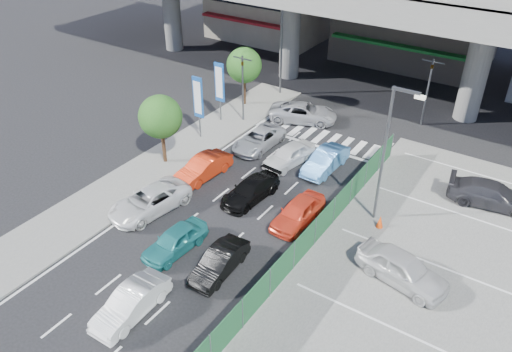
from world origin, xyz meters
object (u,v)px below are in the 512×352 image
Objects in this scene: signboard_near at (198,99)px; tree_far at (244,65)px; hatch_black_mid_right at (220,262)px; kei_truck_front_right at (326,161)px; signboard_far at (220,84)px; parked_sedan_dgrey at (492,194)px; parked_sedan_white at (402,268)px; traffic_cone at (380,221)px; taxi_teal_mid at (175,241)px; sedan_white_front_mid at (289,155)px; traffic_light_left at (243,73)px; traffic_light_right at (430,76)px; taxi_orange_right at (298,212)px; crossing_wagon_silver at (303,113)px; sedan_white_mid_left at (149,201)px; street_lamp_right at (388,146)px; hatch_white_back_mid at (131,303)px; taxi_orange_left at (203,168)px; sedan_black_mid at (251,190)px; tree_near at (160,117)px; wagon_silver_front_left at (259,139)px; street_lamp_left at (283,40)px.

tree_far is at bearing 95.27° from signboard_near.
hatch_black_mid_right is 0.90× the size of kei_truck_front_right.
parked_sedan_dgrey is at bearing -0.25° from signboard_far.
parked_sedan_white reaches higher than traffic_cone.
taxi_teal_mid is 0.95× the size of sedan_white_front_mid.
traffic_cone is at bearing 47.62° from parked_sedan_white.
traffic_light_left reaches higher than sedan_white_front_mid.
taxi_teal_mid is 0.79× the size of parked_sedan_dgrey.
signboard_near is 12.52m from taxi_teal_mid.
traffic_light_right is 1.08× the size of tree_far.
taxi_orange_right is at bearing -75.70° from kei_truck_front_right.
taxi_teal_mid is 18.35m from parked_sedan_dgrey.
parked_sedan_white reaches higher than parked_sedan_dgrey.
hatch_black_mid_right is (8.54, -14.31, -3.31)m from traffic_light_left.
signboard_near is 18.36m from parked_sedan_white.
tree_far is 0.93× the size of crossing_wagon_silver.
traffic_light_right is at bearing 78.15° from taxi_teal_mid.
sedan_white_mid_left and sedan_white_front_mid have the same top height.
kei_truck_front_right is at bearing -107.77° from traffic_light_right.
street_lamp_right is at bearing -153.46° from crossing_wagon_silver.
parked_sedan_white reaches higher than hatch_white_back_mid.
sedan_white_mid_left and taxi_orange_right have the same top height.
traffic_light_right is at bearing 30.54° from parked_sedan_dgrey.
taxi_orange_right is at bearing -43.70° from sedan_white_front_mid.
taxi_teal_mid is (-1.22, 4.31, -0.01)m from hatch_white_back_mid.
tree_far reaches higher than signboard_far.
crossing_wagon_silver is 1.13× the size of parked_sedan_white.
kei_truck_front_right is (6.06, 5.10, 0.00)m from taxi_orange_left.
traffic_cone is at bearing -20.43° from signboard_far.
traffic_light_left is 10.95m from sedan_black_mid.
sedan_white_front_mid is at bearing -30.03° from traffic_light_left.
parked_sedan_dgrey is at bearing 50.07° from taxi_teal_mid.
hatch_white_back_mid is 4.63m from hatch_black_mid_right.
signboard_far is 8.33m from taxi_orange_left.
crossing_wagon_silver is at bearing 33.90° from signboard_far.
traffic_light_left is at bearing 77.56° from parked_sedan_dgrey.
sedan_black_mid is (0.65, 6.01, -0.04)m from taxi_teal_mid.
sedan_white_mid_left reaches higher than sedan_black_mid.
tree_near is 7.65m from sedan_black_mid.
signboard_near is 0.98× the size of tree_near.
taxi_orange_right is at bearing 74.24° from hatch_black_mid_right.
tree_near is at bearing 124.33° from hatch_white_back_mid.
sedan_black_mid is (4.17, 4.21, -0.07)m from sedan_white_mid_left.
street_lamp_right is 11.37m from wagon_silver_front_left.
hatch_black_mid_right is 0.74× the size of crossing_wagon_silver.
hatch_black_mid_right is at bearing -41.26° from taxi_orange_left.
street_lamp_left is 1.98× the size of sedan_white_front_mid.
tree_far is 22.94m from hatch_white_back_mid.
taxi_orange_left is (-3.21, 6.34, 0.03)m from taxi_teal_mid.
traffic_light_right is 21.97m from sedan_white_mid_left.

